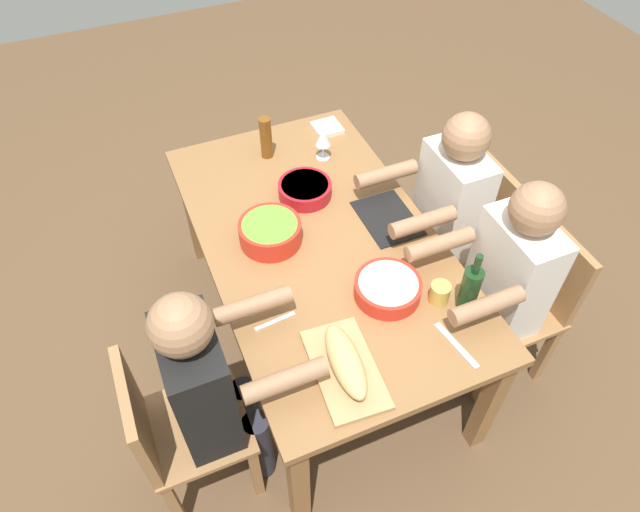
% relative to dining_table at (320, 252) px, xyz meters
% --- Properties ---
extents(ground_plane, '(8.00, 8.00, 0.00)m').
position_rel_dining_table_xyz_m(ground_plane, '(0.00, 0.00, -0.66)').
color(ground_plane, brown).
extents(dining_table, '(1.74, 0.99, 0.74)m').
position_rel_dining_table_xyz_m(dining_table, '(0.00, 0.00, 0.00)').
color(dining_table, olive).
rests_on(dining_table, ground_plane).
extents(chair_far_center, '(0.40, 0.40, 0.85)m').
position_rel_dining_table_xyz_m(chair_far_center, '(0.00, 0.81, -0.18)').
color(chair_far_center, '#9E7044').
rests_on(chair_far_center, ground_plane).
extents(diner_far_center, '(0.41, 0.53, 1.20)m').
position_rel_dining_table_xyz_m(diner_far_center, '(-0.00, 0.63, 0.04)').
color(diner_far_center, '#2D2D38').
rests_on(diner_far_center, ground_plane).
extents(chair_near_right, '(0.40, 0.40, 0.85)m').
position_rel_dining_table_xyz_m(chair_near_right, '(0.48, -0.81, -0.18)').
color(chair_near_right, '#9E7044').
rests_on(chair_near_right, ground_plane).
extents(diner_near_right, '(0.41, 0.53, 1.20)m').
position_rel_dining_table_xyz_m(diner_near_right, '(0.48, -0.63, 0.04)').
color(diner_near_right, '#2D2D38').
rests_on(diner_near_right, ground_plane).
extents(chair_far_right, '(0.40, 0.40, 0.85)m').
position_rel_dining_table_xyz_m(chair_far_right, '(0.48, 0.81, -0.18)').
color(chair_far_right, '#9E7044').
rests_on(chair_far_right, ground_plane).
extents(diner_far_right, '(0.41, 0.53, 1.20)m').
position_rel_dining_table_xyz_m(diner_far_right, '(0.48, 0.63, 0.04)').
color(diner_far_right, '#2D2D38').
rests_on(diner_far_right, ground_plane).
extents(serving_bowl_greens, '(0.25, 0.25, 0.07)m').
position_rel_dining_table_xyz_m(serving_bowl_greens, '(-0.29, 0.05, 0.12)').
color(serving_bowl_greens, '#B21923').
rests_on(serving_bowl_greens, dining_table).
extents(serving_bowl_pasta, '(0.27, 0.27, 0.07)m').
position_rel_dining_table_xyz_m(serving_bowl_pasta, '(0.39, 0.13, 0.12)').
color(serving_bowl_pasta, red).
rests_on(serving_bowl_pasta, dining_table).
extents(serving_bowl_salad, '(0.27, 0.27, 0.10)m').
position_rel_dining_table_xyz_m(serving_bowl_salad, '(-0.08, -0.20, 0.14)').
color(serving_bowl_salad, red).
rests_on(serving_bowl_salad, dining_table).
extents(cutting_board, '(0.41, 0.25, 0.02)m').
position_rel_dining_table_xyz_m(cutting_board, '(0.64, -0.17, 0.09)').
color(cutting_board, tan).
rests_on(cutting_board, dining_table).
extents(bread_loaf, '(0.33, 0.13, 0.09)m').
position_rel_dining_table_xyz_m(bread_loaf, '(0.64, -0.17, 0.15)').
color(bread_loaf, tan).
rests_on(bread_loaf, cutting_board).
extents(wine_bottle, '(0.08, 0.08, 0.29)m').
position_rel_dining_table_xyz_m(wine_bottle, '(0.55, 0.39, 0.19)').
color(wine_bottle, '#193819').
rests_on(wine_bottle, dining_table).
extents(beer_bottle, '(0.06, 0.06, 0.22)m').
position_rel_dining_table_xyz_m(beer_bottle, '(-0.64, -0.02, 0.19)').
color(beer_bottle, brown).
rests_on(beer_bottle, dining_table).
extents(wine_glass, '(0.08, 0.08, 0.17)m').
position_rel_dining_table_xyz_m(wine_glass, '(-0.52, 0.23, 0.20)').
color(wine_glass, silver).
rests_on(wine_glass, dining_table).
extents(placemat_far_center, '(0.32, 0.23, 0.01)m').
position_rel_dining_table_xyz_m(placemat_far_center, '(0.00, 0.33, 0.08)').
color(placemat_far_center, black).
rests_on(placemat_far_center, dining_table).
extents(fork_near_right, '(0.03, 0.17, 0.01)m').
position_rel_dining_table_xyz_m(fork_near_right, '(0.34, -0.33, 0.09)').
color(fork_near_right, silver).
rests_on(fork_near_right, dining_table).
extents(cup_far_right, '(0.08, 0.08, 0.09)m').
position_rel_dining_table_xyz_m(cup_far_right, '(0.49, 0.31, 0.13)').
color(cup_far_right, gold).
rests_on(cup_far_right, dining_table).
extents(carving_knife, '(0.23, 0.06, 0.01)m').
position_rel_dining_table_xyz_m(carving_knife, '(0.71, 0.26, 0.09)').
color(carving_knife, silver).
rests_on(carving_knife, dining_table).
extents(napkin_stack, '(0.14, 0.14, 0.02)m').
position_rel_dining_table_xyz_m(napkin_stack, '(-0.73, 0.35, 0.09)').
color(napkin_stack, white).
rests_on(napkin_stack, dining_table).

